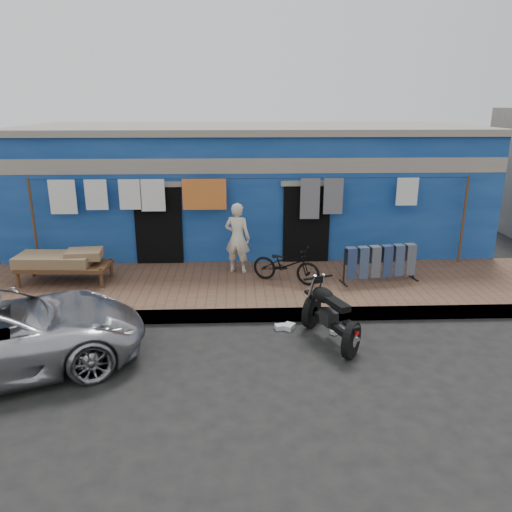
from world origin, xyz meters
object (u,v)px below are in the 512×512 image
at_px(motorcycle, 331,313).
at_px(charpoy, 65,267).
at_px(bicycle, 286,261).
at_px(jeans_rack, 380,263).
at_px(seated_person, 237,238).

xyz_separation_m(motorcycle, charpoy, (-5.25, 2.51, 0.06)).
distance_m(bicycle, jeans_rack, 2.01).
height_order(seated_person, jeans_rack, seated_person).
bearing_deg(jeans_rack, motorcycle, -123.03).
height_order(motorcycle, charpoy, motorcycle).
distance_m(seated_person, motorcycle, 3.46).
xyz_separation_m(seated_person, motorcycle, (1.56, -3.04, -0.53)).
relative_size(seated_person, motorcycle, 0.94).
distance_m(motorcycle, jeans_rack, 2.72).
xyz_separation_m(bicycle, jeans_rack, (2.01, -0.03, -0.07)).
xyz_separation_m(bicycle, charpoy, (-4.72, 0.20, -0.15)).
bearing_deg(charpoy, motorcycle, -25.58).
height_order(seated_person, motorcycle, seated_person).
distance_m(charpoy, jeans_rack, 6.73).
height_order(bicycle, motorcycle, bicycle).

